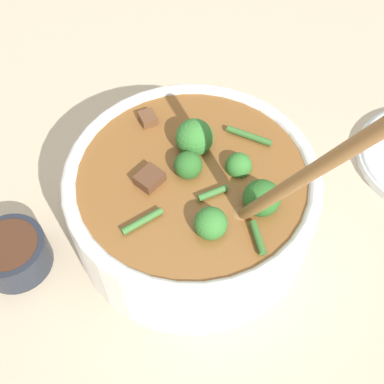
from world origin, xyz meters
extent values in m
plane|color=#C6B293|center=(0.00, 0.00, 0.00)|extent=(4.00, 4.00, 0.00)
cylinder|color=white|center=(0.00, 0.00, 0.05)|extent=(0.27, 0.27, 0.10)
torus|color=white|center=(0.00, 0.00, 0.10)|extent=(0.27, 0.27, 0.02)
cylinder|color=brown|center=(0.00, 0.00, 0.07)|extent=(0.25, 0.25, 0.05)
sphere|color=#387F33|center=(-0.03, -0.06, 0.11)|extent=(0.03, 0.03, 0.03)
cylinder|color=#6B9956|center=(-0.03, -0.06, 0.09)|extent=(0.01, 0.01, 0.01)
sphere|color=#387F33|center=(0.04, -0.02, 0.10)|extent=(0.03, 0.03, 0.03)
cylinder|color=#6B9956|center=(0.04, -0.02, 0.08)|extent=(0.01, 0.01, 0.01)
sphere|color=#387F33|center=(0.03, 0.03, 0.11)|extent=(0.04, 0.04, 0.04)
cylinder|color=#6B9956|center=(0.03, 0.03, 0.08)|extent=(0.01, 0.01, 0.02)
sphere|color=#2D6B28|center=(0.00, 0.01, 0.11)|extent=(0.03, 0.03, 0.03)
cylinder|color=#6B9956|center=(0.00, 0.01, 0.09)|extent=(0.01, 0.01, 0.01)
sphere|color=#2D6B28|center=(0.03, -0.07, 0.11)|extent=(0.04, 0.04, 0.04)
cylinder|color=#6B9956|center=(0.03, -0.07, 0.08)|extent=(0.01, 0.01, 0.02)
cube|color=brown|center=(0.01, 0.09, 0.10)|extent=(0.02, 0.02, 0.02)
cube|color=brown|center=(-0.04, 0.02, 0.10)|extent=(0.03, 0.03, 0.02)
cylinder|color=#3D7533|center=(0.00, -0.10, 0.10)|extent=(0.02, 0.03, 0.01)
cylinder|color=#3D7533|center=(0.00, -0.03, 0.10)|extent=(0.03, 0.01, 0.01)
cylinder|color=#3D7533|center=(0.08, 0.00, 0.10)|extent=(0.03, 0.05, 0.01)
cylinder|color=#3D7533|center=(-0.07, -0.02, 0.10)|extent=(0.04, 0.01, 0.01)
ellipsoid|color=olive|center=(0.01, -0.07, 0.09)|extent=(0.04, 0.03, 0.01)
cylinder|color=olive|center=(0.02, -0.12, 0.20)|extent=(0.03, 0.11, 0.22)
cylinder|color=#232833|center=(-0.19, 0.08, 0.02)|extent=(0.08, 0.08, 0.04)
cylinder|color=#472819|center=(-0.19, 0.08, 0.04)|extent=(0.06, 0.06, 0.01)
camera|label=1|loc=(-0.19, -0.23, 0.50)|focal=45.00mm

